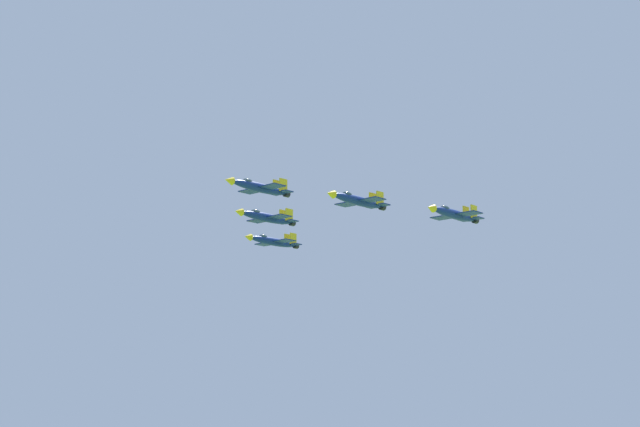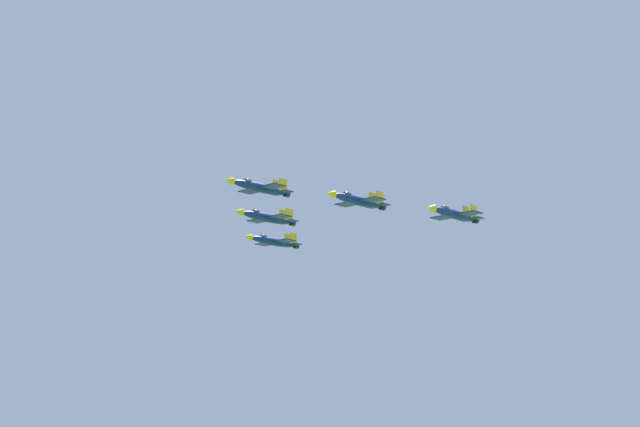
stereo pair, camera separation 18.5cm
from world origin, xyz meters
TOP-DOWN VIEW (x-y plane):
  - jet_lead at (-16.19, 11.92)m, footprint 9.67×15.87m
  - jet_left_wingman at (-26.97, -2.65)m, footprint 10.00×16.32m
  - jet_right_wingman at (-3.55, -1.07)m, footprint 9.95×16.31m
  - jet_left_outer at (-37.75, -17.22)m, footprint 9.96×16.21m
  - jet_right_outer at (9.09, -14.05)m, footprint 9.77×16.01m

SIDE VIEW (x-z plane):
  - jet_left_outer at x=-37.75m, z-range 99.65..103.06m
  - jet_right_outer at x=9.09m, z-range 100.30..103.67m
  - jet_left_wingman at x=-26.97m, z-range 101.68..105.11m
  - jet_right_wingman at x=-3.55m, z-range 101.77..105.20m
  - jet_lead at x=-16.19m, z-range 103.61..106.95m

